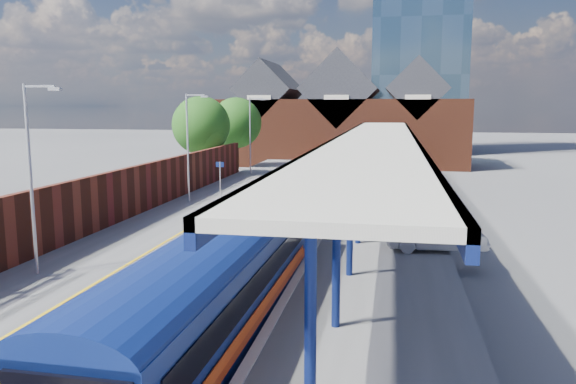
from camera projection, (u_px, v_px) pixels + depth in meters
The scene contains 22 objects.
ground at pixel (306, 200), 43.27m from camera, with size 240.00×240.00×0.00m, color #5B5B5E.
ballast_bed at pixel (281, 227), 33.55m from camera, with size 6.00×76.00×0.06m, color #473D33.
rails at pixel (281, 226), 33.54m from camera, with size 4.51×76.00×0.14m.
left_platform at pixel (193, 216), 34.49m from camera, with size 5.00×76.00×1.00m, color #565659.
right_platform at pixel (383, 223), 32.39m from camera, with size 6.00×76.00×1.00m, color #565659.
coping_left at pixel (230, 209), 33.98m from camera, with size 0.30×76.00×0.05m, color silver.
coping_right at pixel (334, 213), 32.83m from camera, with size 0.30×76.00×0.05m, color silver.
yellow_line at pixel (220, 209), 34.09m from camera, with size 0.14×76.00×0.01m, color yellow.
train at pixel (323, 177), 40.84m from camera, with size 3.05×65.94×3.45m.
canopy at pixel (377, 139), 33.66m from camera, with size 4.50×52.00×4.48m.
lamp_post_b at pixel (33, 168), 20.36m from camera, with size 1.48×0.18×7.00m.
lamp_post_c at pixel (190, 141), 35.91m from camera, with size 1.48×0.18×7.00m.
lamp_post_d at pixel (251, 130), 51.45m from camera, with size 1.48×0.18×7.00m.
platform_sign at pixel (220, 173), 37.95m from camera, with size 0.55×0.08×2.50m.
brick_wall at pixel (99, 201), 28.39m from camera, with size 0.35×50.00×3.86m.
station_building at pixel (341, 120), 69.65m from camera, with size 30.00×12.12×13.78m.
glass_tower at pixel (420, 21), 86.96m from camera, with size 14.20×14.20×40.30m.
tree_near at pixel (202, 127), 50.09m from camera, with size 5.20×5.20×8.10m.
tree_far at pixel (237, 124), 57.68m from camera, with size 5.20×5.20×8.10m.
parked_car_silver at pixel (436, 235), 24.22m from camera, with size 1.48×4.25×1.40m, color #9C9BA0.
parked_car_dark at pixel (400, 206), 31.89m from camera, with size 1.65×4.06×1.18m, color black.
parked_car_blue at pixel (407, 222), 27.32m from camera, with size 2.02×4.38×1.22m, color navy.
Camera 1 is at (6.48, -12.20, 7.20)m, focal length 35.00 mm.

